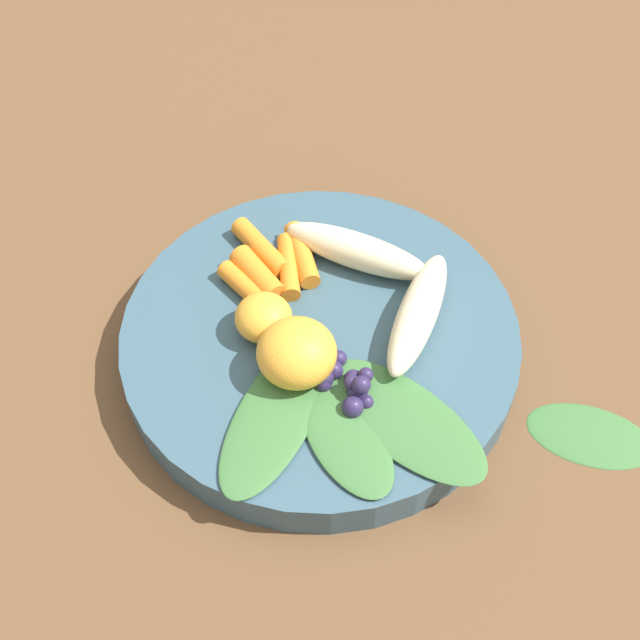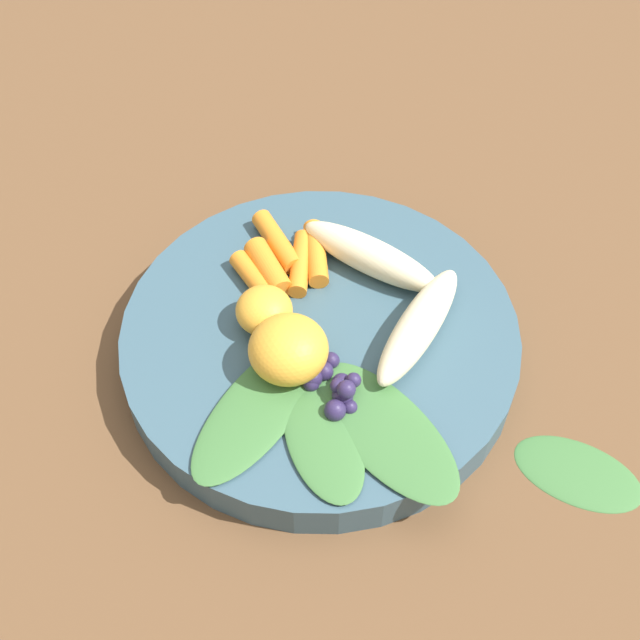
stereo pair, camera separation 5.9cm
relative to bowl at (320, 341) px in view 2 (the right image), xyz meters
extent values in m
plane|color=brown|center=(0.00, 0.00, -0.02)|extent=(2.40, 2.40, 0.00)
cylinder|color=#385666|center=(0.00, 0.00, 0.00)|extent=(0.29, 0.29, 0.03)
ellipsoid|color=beige|center=(-0.03, -0.06, 0.03)|extent=(0.12, 0.08, 0.03)
ellipsoid|color=beige|center=(-0.07, 0.00, 0.03)|extent=(0.07, 0.12, 0.03)
ellipsoid|color=#F4A833|center=(0.02, 0.04, 0.04)|extent=(0.05, 0.05, 0.04)
ellipsoid|color=#F4A833|center=(0.04, 0.00, 0.03)|extent=(0.04, 0.04, 0.03)
cylinder|color=orange|center=(0.01, -0.07, 0.02)|extent=(0.03, 0.06, 0.02)
cylinder|color=orange|center=(0.02, -0.05, 0.02)|extent=(0.02, 0.06, 0.01)
cylinder|color=orange|center=(0.04, -0.07, 0.02)|extent=(0.05, 0.06, 0.02)
cylinder|color=orange|center=(0.04, -0.05, 0.02)|extent=(0.04, 0.05, 0.02)
cylinder|color=orange|center=(0.05, -0.04, 0.02)|extent=(0.04, 0.05, 0.01)
sphere|color=#2D234C|center=(-0.01, 0.03, 0.02)|extent=(0.01, 0.01, 0.01)
sphere|color=#2D234C|center=(-0.02, 0.07, 0.02)|extent=(0.01, 0.01, 0.01)
sphere|color=#2D234C|center=(-0.02, 0.06, 0.02)|extent=(0.01, 0.01, 0.01)
sphere|color=#2D234C|center=(-0.03, 0.07, 0.02)|extent=(0.01, 0.01, 0.01)
sphere|color=#2D234C|center=(0.00, 0.05, 0.02)|extent=(0.01, 0.01, 0.01)
sphere|color=#2D234C|center=(0.00, 0.05, 0.02)|extent=(0.01, 0.01, 0.01)
sphere|color=#2D234C|center=(-0.02, 0.06, 0.03)|extent=(0.01, 0.01, 0.01)
sphere|color=#2D234C|center=(-0.02, 0.06, 0.03)|extent=(0.01, 0.01, 0.01)
sphere|color=#2D234C|center=(-0.03, 0.05, 0.03)|extent=(0.01, 0.01, 0.01)
sphere|color=#2D234C|center=(-0.01, 0.04, 0.02)|extent=(0.01, 0.01, 0.01)
sphere|color=#2D234C|center=(-0.02, 0.05, 0.02)|extent=(0.01, 0.01, 0.01)
ellipsoid|color=#3D7038|center=(0.03, 0.07, 0.02)|extent=(0.10, 0.14, 0.01)
ellipsoid|color=#3D7038|center=(-0.01, 0.09, 0.02)|extent=(0.08, 0.10, 0.01)
ellipsoid|color=#3D7038|center=(-0.05, 0.08, 0.02)|extent=(0.13, 0.13, 0.01)
ellipsoid|color=#3D7038|center=(-0.18, 0.08, -0.01)|extent=(0.10, 0.08, 0.01)
camera|label=1|loc=(0.02, 0.37, 0.49)|focal=47.24mm
camera|label=2|loc=(-0.04, 0.37, 0.49)|focal=47.24mm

